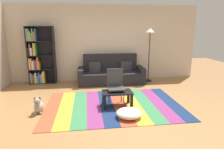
% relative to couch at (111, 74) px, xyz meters
% --- Properties ---
extents(ground_plane, '(14.00, 14.00, 0.00)m').
position_rel_couch_xyz_m(ground_plane, '(-0.13, -2.02, -0.34)').
color(ground_plane, '#9E7042').
extents(back_wall, '(6.80, 0.10, 2.70)m').
position_rel_couch_xyz_m(back_wall, '(-0.13, 0.53, 1.01)').
color(back_wall, beige).
rests_on(back_wall, ground_plane).
extents(rug, '(3.33, 2.25, 0.01)m').
position_rel_couch_xyz_m(rug, '(-0.20, -2.04, -0.33)').
color(rug, '#C64C2D').
rests_on(rug, ground_plane).
extents(couch, '(2.26, 0.80, 1.00)m').
position_rel_couch_xyz_m(couch, '(0.00, 0.00, 0.00)').
color(couch, black).
rests_on(couch, ground_plane).
extents(bookshelf, '(0.90, 0.28, 1.95)m').
position_rel_couch_xyz_m(bookshelf, '(-2.47, 0.28, 0.56)').
color(bookshelf, black).
rests_on(bookshelf, ground_plane).
extents(coffee_table, '(0.72, 0.44, 0.37)m').
position_rel_couch_xyz_m(coffee_table, '(-0.12, -2.11, -0.03)').
color(coffee_table, black).
rests_on(coffee_table, rug).
extents(pouf, '(0.56, 0.52, 0.19)m').
position_rel_couch_xyz_m(pouf, '(0.04, -2.76, -0.23)').
color(pouf, white).
rests_on(pouf, rug).
extents(dog, '(0.22, 0.35, 0.40)m').
position_rel_couch_xyz_m(dog, '(-1.94, -2.23, -0.18)').
color(dog, '#9E998E').
rests_on(dog, ground_plane).
extents(standing_lamp, '(0.32, 0.32, 1.88)m').
position_rel_couch_xyz_m(standing_lamp, '(1.38, 0.06, 1.24)').
color(standing_lamp, black).
rests_on(standing_lamp, ground_plane).
extents(tv_remote, '(0.11, 0.15, 0.02)m').
position_rel_couch_xyz_m(tv_remote, '(-0.09, -2.08, 0.06)').
color(tv_remote, black).
rests_on(tv_remote, coffee_table).
extents(folding_chair, '(0.40, 0.40, 0.90)m').
position_rel_couch_xyz_m(folding_chair, '(-0.13, -1.94, 0.20)').
color(folding_chair, '#38383D').
rests_on(folding_chair, ground_plane).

